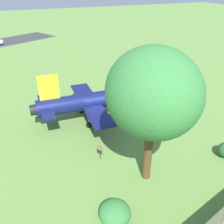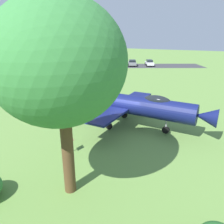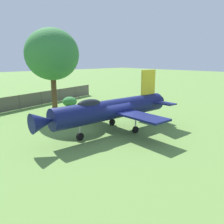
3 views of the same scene
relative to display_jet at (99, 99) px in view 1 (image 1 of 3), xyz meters
The scene contains 5 objects.
ground_plane 2.05m from the display_jet, behind, with size 200.00×200.00×0.00m, color #668E42.
display_jet is the anchor object (origin of this frame).
shade_tree 10.25m from the display_jet, 88.96° to the right, with size 5.62×6.13×9.30m.
shrub_near_fence 12.20m from the display_jet, 105.73° to the right, with size 1.86×1.90×1.27m.
info_plaque 6.62m from the display_jet, 109.25° to the right, with size 0.51×0.67×1.14m.
Camera 1 is at (-6.66, -20.32, 12.47)m, focal length 39.12 mm.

